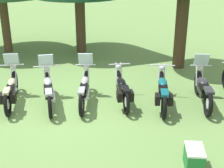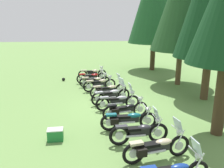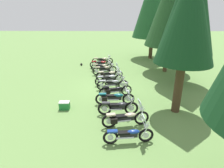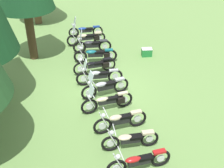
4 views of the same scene
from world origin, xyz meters
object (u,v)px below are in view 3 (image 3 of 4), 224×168
at_px(motorcycle_2, 102,67).
at_px(picnic_cooler, 65,105).
at_px(motorcycle_3, 105,69).
at_px(motorcycle_4, 109,74).
at_px(pine_tree_0, 155,0).
at_px(motorcycle_6, 113,84).
at_px(pine_tree_3, 189,15).
at_px(motorcycle_7, 115,90).
at_px(motorcycle_9, 118,107).
at_px(motorcycle_5, 110,79).
at_px(pine_tree_1, 172,5).
at_px(motorcycle_10, 125,118).
at_px(dropped_helmet, 81,64).
at_px(motorcycle_8, 114,98).
at_px(motorcycle_11, 129,134).
at_px(motorcycle_1, 101,63).
at_px(motorcycle_0, 103,60).

xyz_separation_m(motorcycle_2, picnic_cooler, (7.39, -1.76, -0.20)).
distance_m(motorcycle_3, picnic_cooler, 6.67).
xyz_separation_m(motorcycle_4, pine_tree_0, (-7.50, 4.74, 5.98)).
bearing_deg(motorcycle_2, motorcycle_3, -81.43).
bearing_deg(motorcycle_6, pine_tree_3, -45.55).
relative_size(motorcycle_7, pine_tree_0, 0.21).
height_order(motorcycle_6, motorcycle_9, motorcycle_9).
xyz_separation_m(motorcycle_5, pine_tree_3, (4.03, 3.87, 4.69)).
distance_m(pine_tree_1, picnic_cooler, 12.01).
height_order(motorcycle_4, motorcycle_5, motorcycle_5).
xyz_separation_m(motorcycle_10, picnic_cooler, (-1.69, -3.45, -0.25)).
bearing_deg(motorcycle_9, pine_tree_0, 69.49).
height_order(motorcycle_10, dropped_helmet, motorcycle_10).
distance_m(motorcycle_10, pine_tree_3, 5.78).
relative_size(motorcycle_8, pine_tree_3, 0.32).
bearing_deg(pine_tree_1, motorcycle_10, -24.92).
bearing_deg(motorcycle_4, motorcycle_6, -96.24).
distance_m(motorcycle_11, pine_tree_1, 12.34).
height_order(motorcycle_3, motorcycle_4, motorcycle_4).
height_order(motorcycle_11, pine_tree_1, pine_tree_1).
xyz_separation_m(motorcycle_7, pine_tree_1, (-5.61, 4.72, 5.36)).
relative_size(motorcycle_1, motorcycle_2, 1.05).
xyz_separation_m(motorcycle_1, motorcycle_7, (6.70, 1.36, 0.01)).
bearing_deg(motorcycle_11, pine_tree_1, 62.00).
bearing_deg(motorcycle_7, motorcycle_3, 87.45).
distance_m(motorcycle_2, motorcycle_6, 4.62).
xyz_separation_m(motorcycle_11, dropped_helmet, (-12.18, -4.12, -0.32)).
xyz_separation_m(motorcycle_2, motorcycle_9, (7.98, 1.38, 0.06)).
distance_m(motorcycle_1, motorcycle_10, 10.33).
relative_size(motorcycle_7, motorcycle_8, 0.92).
height_order(motorcycle_5, motorcycle_11, motorcycle_5).
xyz_separation_m(motorcycle_4, motorcycle_10, (6.71, 0.99, 0.01)).
xyz_separation_m(motorcycle_10, pine_tree_0, (-14.21, 3.75, 5.96)).
bearing_deg(dropped_helmet, motorcycle_10, 20.18).
relative_size(motorcycle_0, picnic_cooler, 3.68).
height_order(motorcycle_4, motorcycle_7, motorcycle_4).
distance_m(motorcycle_10, dropped_helmet, 11.64).
bearing_deg(motorcycle_0, motorcycle_7, -84.87).
distance_m(motorcycle_5, motorcycle_6, 1.05).
bearing_deg(motorcycle_5, pine_tree_3, -65.47).
distance_m(motorcycle_1, pine_tree_0, 9.16).
relative_size(motorcycle_2, motorcycle_8, 0.89).
xyz_separation_m(motorcycle_4, motorcycle_8, (4.42, 0.44, -0.01)).
xyz_separation_m(motorcycle_3, motorcycle_4, (1.33, 0.41, -0.00)).
bearing_deg(motorcycle_4, motorcycle_7, -96.87).
xyz_separation_m(pine_tree_0, pine_tree_3, (12.64, -0.78, -1.27)).
bearing_deg(motorcycle_2, picnic_cooler, -110.01).
distance_m(motorcycle_0, dropped_helmet, 2.28).
relative_size(motorcycle_3, motorcycle_10, 0.91).
relative_size(motorcycle_3, pine_tree_1, 0.24).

